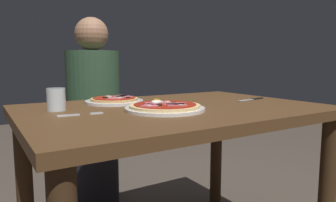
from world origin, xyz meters
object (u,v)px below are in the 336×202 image
(pizza_foreground, at_px, (165,107))
(diner_person, at_px, (94,119))
(dining_table, at_px, (174,132))
(fork, at_px, (77,115))
(pizza_across_left, at_px, (115,100))
(knife, at_px, (252,99))
(water_glass_near, at_px, (56,101))

(pizza_foreground, bearing_deg, diner_person, 89.91)
(dining_table, xyz_separation_m, fork, (-0.41, -0.01, 0.11))
(pizza_across_left, height_order, knife, pizza_across_left)
(pizza_foreground, relative_size, fork, 1.94)
(pizza_foreground, relative_size, water_glass_near, 3.54)
(water_glass_near, bearing_deg, fork, -76.88)
(pizza_foreground, bearing_deg, dining_table, 38.53)
(dining_table, relative_size, water_glass_near, 14.05)
(dining_table, height_order, diner_person, diner_person)
(diner_person, bearing_deg, pizza_foreground, 89.91)
(water_glass_near, relative_size, fork, 0.55)
(fork, bearing_deg, pizza_foreground, -11.65)
(dining_table, distance_m, pizza_across_left, 0.32)
(pizza_across_left, bearing_deg, water_glass_near, -160.87)
(dining_table, relative_size, pizza_across_left, 4.66)
(pizza_foreground, height_order, pizza_across_left, pizza_foreground)
(pizza_across_left, distance_m, water_glass_near, 0.29)
(pizza_across_left, xyz_separation_m, knife, (0.62, -0.25, -0.01))
(dining_table, relative_size, fork, 7.69)
(pizza_across_left, bearing_deg, knife, -21.94)
(dining_table, xyz_separation_m, pizza_foreground, (-0.09, -0.07, 0.12))
(pizza_across_left, relative_size, fork, 1.65)
(pizza_foreground, xyz_separation_m, pizza_across_left, (-0.08, 0.31, -0.00))
(water_glass_near, bearing_deg, diner_person, 60.69)
(pizza_foreground, xyz_separation_m, knife, (0.54, 0.06, -0.01))
(pizza_across_left, xyz_separation_m, fork, (-0.24, -0.24, -0.01))
(pizza_across_left, relative_size, knife, 1.33)
(dining_table, distance_m, fork, 0.43)
(dining_table, relative_size, diner_person, 1.03)
(water_glass_near, bearing_deg, dining_table, -17.65)
(fork, relative_size, diner_person, 0.13)
(knife, bearing_deg, pizza_foreground, -173.59)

